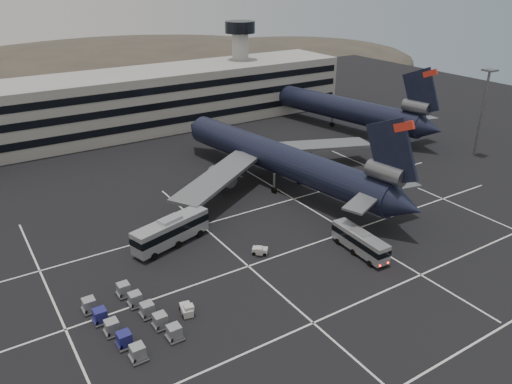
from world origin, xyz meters
The scene contains 12 objects.
ground centered at (0.00, 0.00, 0.00)m, with size 260.00×260.00×0.00m, color black.
lane_markings centered at (0.95, 0.72, 0.01)m, with size 90.00×55.62×0.01m.
terminal centered at (-2.95, 71.14, 6.93)m, with size 125.00×26.00×24.00m.
hills centered at (17.99, 170.00, -12.07)m, with size 352.00×180.00×44.00m.
lightpole_right centered at (58.00, 15.00, 11.82)m, with size 2.40×2.40×18.28m.
trijet_main centered at (13.52, 23.92, 5.25)m, with size 46.92×57.60×18.08m.
trijet_far centered at (46.34, 46.85, 5.43)m, with size 20.35×57.40×18.08m.
bus_near centered at (9.06, -1.46, 1.91)m, with size 2.88×10.02×3.50m.
bus_far centered at (-12.33, 14.91, 2.39)m, with size 12.66×6.27×4.37m.
tug_a centered at (-17.40, -0.79, 0.62)m, with size 1.70×2.38×1.40m.
tug_b centered at (-2.89, 5.75, 0.60)m, with size 2.39×2.34×1.35m.
uld_cluster centered at (-23.53, 0.99, 0.81)m, with size 8.44×13.70×1.66m.
Camera 1 is at (-36.00, -44.80, 36.82)m, focal length 35.00 mm.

